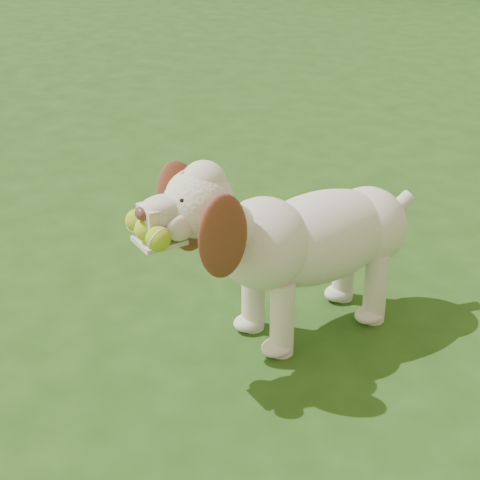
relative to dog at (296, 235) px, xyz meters
The scene contains 2 objects.
ground 0.52m from the dog, 17.08° to the right, with size 80.00×80.00×0.00m, color #204212.
dog is the anchor object (origin of this frame).
Camera 1 is at (1.04, -2.11, 1.69)m, focal length 60.00 mm.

